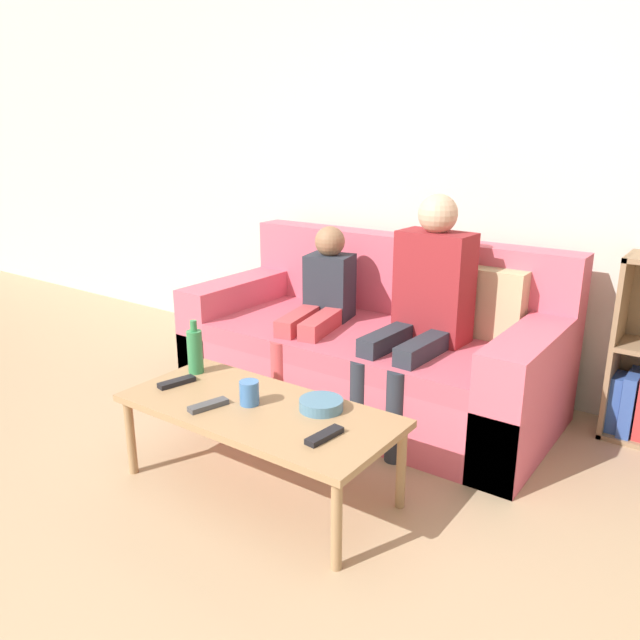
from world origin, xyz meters
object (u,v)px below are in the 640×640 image
at_px(couch, 372,352).
at_px(tv_remote_2, 208,405).
at_px(tv_remote_1, 324,436).
at_px(cup_near, 249,393).
at_px(bottle, 195,351).
at_px(person_child, 319,305).
at_px(coffee_table, 258,415).
at_px(snack_bowl, 321,404).
at_px(person_adult, 425,299).
at_px(tv_remote_0, 177,382).

bearing_deg(couch, tv_remote_2, -93.90).
height_order(couch, tv_remote_1, couch).
distance_m(couch, cup_near, 1.06).
bearing_deg(bottle, person_child, 79.57).
bearing_deg(coffee_table, person_child, 110.59).
xyz_separation_m(coffee_table, cup_near, (-0.05, 0.00, 0.09)).
bearing_deg(tv_remote_2, snack_bowl, 48.48).
bearing_deg(tv_remote_2, coffee_table, 52.91).
height_order(person_child, bottle, person_child).
bearing_deg(cup_near, snack_bowl, 25.65).
xyz_separation_m(couch, person_adult, (0.35, -0.09, 0.38)).
height_order(tv_remote_1, tv_remote_2, same).
relative_size(person_adult, tv_remote_1, 6.76).
distance_m(person_adult, tv_remote_2, 1.19).
bearing_deg(tv_remote_2, cup_near, 62.65).
height_order(cup_near, tv_remote_2, cup_near).
relative_size(cup_near, bottle, 0.40).
bearing_deg(snack_bowl, tv_remote_0, -166.28).
bearing_deg(person_adult, couch, 167.91).
relative_size(coffee_table, tv_remote_1, 6.76).
distance_m(tv_remote_1, snack_bowl, 0.25).
xyz_separation_m(tv_remote_1, bottle, (-0.87, 0.18, 0.10)).
xyz_separation_m(tv_remote_0, tv_remote_1, (0.83, -0.03, 0.00)).
bearing_deg(tv_remote_0, couch, 84.80).
bearing_deg(person_child, tv_remote_1, -64.89).
height_order(tv_remote_0, snack_bowl, snack_bowl).
xyz_separation_m(person_adult, bottle, (-0.75, -0.84, -0.19)).
xyz_separation_m(person_child, snack_bowl, (0.57, -0.78, -0.15)).
relative_size(cup_near, tv_remote_2, 0.58).
distance_m(coffee_table, tv_remote_2, 0.21).
bearing_deg(person_adult, cup_near, -105.38).
bearing_deg(couch, coffee_table, -85.62).
relative_size(cup_near, tv_remote_1, 0.58).
distance_m(person_child, bottle, 0.80).
bearing_deg(coffee_table, couch, 94.38).
height_order(coffee_table, tv_remote_0, tv_remote_0).
xyz_separation_m(cup_near, tv_remote_1, (0.43, -0.06, -0.04)).
bearing_deg(tv_remote_2, couch, 101.04).
bearing_deg(tv_remote_0, tv_remote_1, 11.72).
xyz_separation_m(couch, tv_remote_2, (-0.08, -1.17, 0.10)).
distance_m(person_child, cup_near, 0.96).
relative_size(person_child, snack_bowl, 5.36).
relative_size(tv_remote_2, bottle, 0.69).
bearing_deg(cup_near, couch, 91.87).
bearing_deg(bottle, snack_bowl, 0.98).
distance_m(person_adult, bottle, 1.14).
xyz_separation_m(couch, person_child, (-0.26, -0.14, 0.26)).
bearing_deg(person_adult, coffee_table, -102.85).
bearing_deg(bottle, coffee_table, -13.77).
bearing_deg(person_child, tv_remote_2, -91.55).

